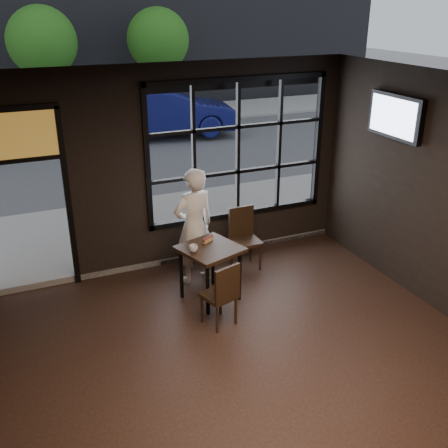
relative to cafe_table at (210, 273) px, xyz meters
name	(u,v)px	position (x,y,z in m)	size (l,w,h in m)	color
floor	(270,401)	(-0.20, -2.23, -0.42)	(6.00, 7.00, 0.02)	black
ceiling	(283,102)	(-0.20, -2.23, 2.80)	(6.00, 7.00, 0.02)	black
window_frame	(238,150)	(1.00, 1.27, 1.39)	(3.06, 0.12, 2.28)	black
stained_transom	(13,135)	(-2.30, 1.27, 1.94)	(1.20, 0.06, 0.70)	orange
street_asphalt	(43,88)	(-0.20, 21.77, -0.43)	(60.00, 41.00, 0.04)	#545456
cafe_table	(210,273)	(0.00, 0.00, 0.00)	(0.76, 0.76, 0.82)	black
chair_near	(219,293)	(-0.14, -0.64, 0.05)	(0.40, 0.40, 0.92)	black
chair_window	(246,239)	(0.88, 0.67, 0.08)	(0.43, 0.43, 0.99)	black
man	(194,226)	(-0.02, 0.60, 0.49)	(0.66, 0.43, 1.80)	white
hotdog	(208,240)	(0.04, 0.19, 0.44)	(0.20, 0.08, 0.06)	tan
cup	(193,248)	(-0.26, -0.03, 0.45)	(0.12, 0.12, 0.10)	silver
tv	(395,116)	(2.73, -0.29, 2.07)	(0.12, 1.07, 0.62)	black
navy_car	(166,112)	(2.36, 9.51, 0.41)	(1.52, 4.36, 1.44)	#101556
tree_left	(42,42)	(-0.75, 12.90, 2.33)	(2.28, 2.28, 3.89)	#332114
tree_right	(158,40)	(3.26, 13.08, 2.27)	(2.23, 2.23, 3.81)	#332114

